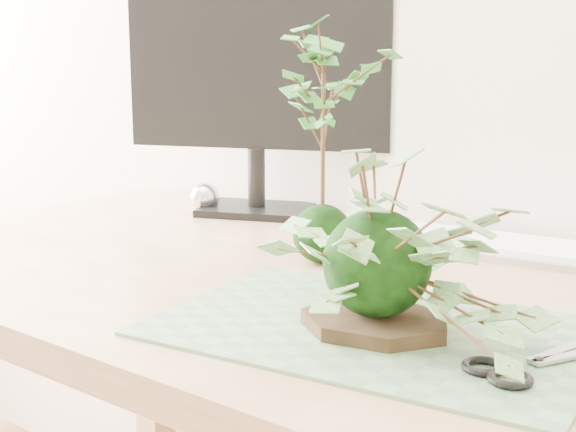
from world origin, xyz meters
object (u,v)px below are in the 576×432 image
Objects in this scene: desk at (385,363)px; keyboard at (533,250)px; ivy_kokedama at (378,213)px; monitor at (259,77)px; maple_kokedama at (323,88)px.

keyboard reaches higher than desk.
ivy_kokedama reaches higher than keyboard.
monitor is (-0.44, 0.29, 0.33)m from desk.
desk is 0.37m from maple_kokedama.
keyboard is at bearing 44.40° from maple_kokedama.
keyboard is 0.56m from monitor.
ivy_kokedama is at bearing -43.31° from maple_kokedama.
maple_kokedama reaches higher than desk.
desk is 0.26m from ivy_kokedama.
maple_kokedama is at bearing 153.98° from desk.
keyboard is (0.01, 0.41, -0.12)m from ivy_kokedama.
ivy_kokedama is at bearing -63.68° from desk.
ivy_kokedama is (0.06, -0.13, 0.21)m from desk.
desk is at bearing -26.02° from maple_kokedama.
ivy_kokedama is 1.01× the size of maple_kokedama.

